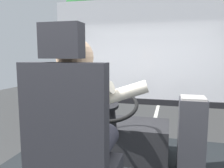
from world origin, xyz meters
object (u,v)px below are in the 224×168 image
bus_driver (80,120)px  steering_console (120,137)px  fare_box (191,136)px  driver_seat (73,156)px  parked_car_green (217,69)px

bus_driver → steering_console: size_ratio=0.75×
bus_driver → fare_box: (0.76, 0.96, -0.38)m
steering_console → fare_box: steering_console is taller
driver_seat → bus_driver: 0.22m
fare_box → parked_car_green: size_ratio=0.19×
steering_console → parked_car_green: (4.83, 20.70, -0.44)m
bus_driver → fare_box: bearing=51.4°
bus_driver → fare_box: size_ratio=1.06×
steering_console → parked_car_green: steering_console is taller
bus_driver → steering_console: 1.29m
driver_seat → steering_console: bearing=90.0°
bus_driver → parked_car_green: (4.83, 21.87, -0.99)m
steering_console → parked_car_green: 21.26m
driver_seat → bus_driver: size_ratio=1.63×
driver_seat → bus_driver: bearing=90.0°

